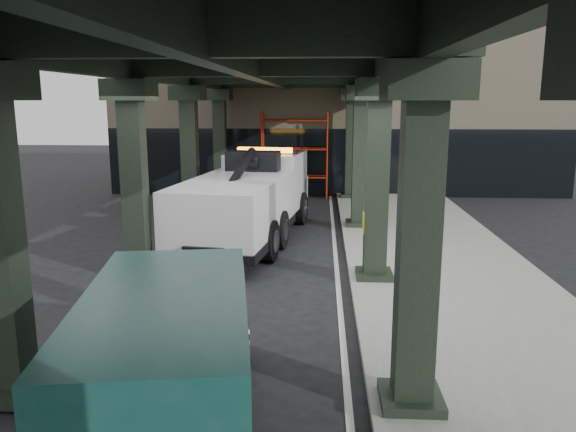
% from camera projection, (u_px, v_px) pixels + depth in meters
% --- Properties ---
extents(ground, '(90.00, 90.00, 0.00)m').
position_uv_depth(ground, '(263.00, 309.00, 12.33)').
color(ground, black).
rests_on(ground, ground).
extents(sidewalk, '(5.00, 40.00, 0.15)m').
position_uv_depth(sidewalk, '(450.00, 281.00, 14.01)').
color(sidewalk, gray).
rests_on(sidewalk, ground).
extents(lane_stripe, '(0.12, 38.00, 0.01)m').
position_uv_depth(lane_stripe, '(338.00, 282.00, 14.19)').
color(lane_stripe, silver).
rests_on(lane_stripe, ground).
extents(viaduct, '(7.40, 32.00, 6.40)m').
position_uv_depth(viaduct, '(253.00, 59.00, 13.21)').
color(viaduct, black).
rests_on(viaduct, ground).
extents(building, '(22.00, 10.00, 8.00)m').
position_uv_depth(building, '(336.00, 110.00, 30.96)').
color(building, '#C6B793').
rests_on(building, ground).
extents(scaffolding, '(3.08, 0.88, 4.00)m').
position_uv_depth(scaffolding, '(295.00, 153.00, 26.22)').
color(scaffolding, '#AA230D').
rests_on(scaffolding, ground).
extents(tow_truck, '(3.73, 9.41, 3.01)m').
position_uv_depth(tow_truck, '(251.00, 195.00, 18.32)').
color(tow_truck, black).
rests_on(tow_truck, ground).
extents(towed_van, '(2.87, 5.64, 2.19)m').
position_uv_depth(towed_van, '(170.00, 361.00, 7.28)').
color(towed_van, '#134741').
rests_on(towed_van, ground).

